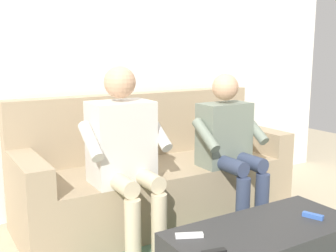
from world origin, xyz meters
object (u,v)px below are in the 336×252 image
object	(u,v)px
person_left_seated	(229,141)
remote_black	(214,252)
person_right_seated	(125,148)
couch	(155,177)
remote_blue	(313,216)
remote_white	(189,235)

from	to	relation	value
person_left_seated	remote_black	bearing A→B (deg)	47.47
person_right_seated	remote_black	distance (m)	0.99
couch	remote_black	size ratio (longest dim) A/B	18.13
couch	person_left_seated	size ratio (longest dim) A/B	1.90
couch	remote_blue	size ratio (longest dim) A/B	18.48
person_left_seated	remote_blue	xyz separation A→B (m)	(0.09, 0.86, -0.26)
remote_blue	remote_black	bearing A→B (deg)	71.73
remote_blue	remote_black	distance (m)	0.73
person_left_seated	remote_black	size ratio (longest dim) A/B	9.56
couch	remote_white	distance (m)	1.16
person_right_seated	remote_black	bearing A→B (deg)	90.48
person_right_seated	remote_blue	distance (m)	1.21
person_left_seated	remote_white	bearing A→B (deg)	40.08
remote_blue	couch	bearing A→B (deg)	-7.15
remote_black	remote_blue	bearing A→B (deg)	-164.03
person_left_seated	remote_black	xyz separation A→B (m)	(0.83, 0.90, -0.26)
couch	person_left_seated	world-z (taller)	person_left_seated
person_right_seated	remote_white	size ratio (longest dim) A/B	8.38
person_left_seated	person_right_seated	world-z (taller)	person_right_seated
person_right_seated	remote_blue	xyz separation A→B (m)	(-0.74, 0.90, -0.30)
person_left_seated	person_right_seated	size ratio (longest dim) A/B	0.94
remote_blue	remote_black	xyz separation A→B (m)	(0.73, 0.04, -0.00)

